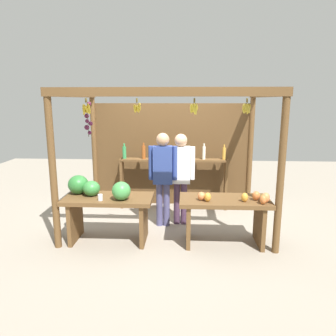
# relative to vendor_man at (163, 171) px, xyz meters

# --- Properties ---
(ground_plane) EXTENTS (12.00, 12.00, 0.00)m
(ground_plane) POSITION_rel_vendor_man_xyz_m (0.09, 0.13, -0.96)
(ground_plane) COLOR gray
(ground_plane) RESTS_ON ground
(market_stall) EXTENTS (3.28, 2.21, 2.29)m
(market_stall) POSITION_rel_vendor_man_xyz_m (0.09, 0.61, 0.39)
(market_stall) COLOR brown
(market_stall) RESTS_ON ground
(fruit_counter_left) EXTENTS (1.38, 0.69, 0.99)m
(fruit_counter_left) POSITION_rel_vendor_man_xyz_m (-0.86, -0.64, -0.32)
(fruit_counter_left) COLOR brown
(fruit_counter_left) RESTS_ON ground
(fruit_counter_right) EXTENTS (1.33, 0.64, 0.85)m
(fruit_counter_right) POSITION_rel_vendor_man_xyz_m (0.98, -0.67, -0.43)
(fruit_counter_right) COLOR brown
(fruit_counter_right) RESTS_ON ground
(bottle_shelf_unit) EXTENTS (2.10, 0.22, 1.35)m
(bottle_shelf_unit) POSITION_rel_vendor_man_xyz_m (0.13, 0.92, -0.17)
(bottle_shelf_unit) COLOR brown
(bottle_shelf_unit) RESTS_ON ground
(vendor_man) EXTENTS (0.48, 0.22, 1.60)m
(vendor_man) POSITION_rel_vendor_man_xyz_m (0.00, 0.00, 0.00)
(vendor_man) COLOR #4F4E7D
(vendor_man) RESTS_ON ground
(vendor_woman) EXTENTS (0.48, 0.21, 1.58)m
(vendor_woman) POSITION_rel_vendor_man_xyz_m (0.30, 0.10, -0.02)
(vendor_woman) COLOR #4A314A
(vendor_woman) RESTS_ON ground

